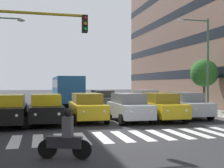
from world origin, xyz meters
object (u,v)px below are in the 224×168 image
car_2 (129,107)px  motorcycle_with_rider (66,138)px  street_lamp_left (203,56)px  street_tree_1 (204,73)px  car_0 (186,105)px  car_row2_0 (103,100)px  car_4 (46,109)px  bus_behind_traffic (66,88)px  traffic_light_gantry (4,49)px  car_3 (87,107)px  car_1 (161,106)px  car_5 (9,110)px  car_row2_1 (146,99)px

car_2 → motorcycle_with_rider: (4.55, 7.93, -0.24)m
motorcycle_with_rider → street_lamp_left: street_lamp_left is taller
street_tree_1 → car_0: bearing=43.4°
car_0 → street_tree_1: (-3.34, -3.16, 2.26)m
car_0 → street_tree_1: bearing=-136.6°
car_2 → street_tree_1: (-7.59, -3.90, 2.26)m
car_row2_0 → street_lamp_left: bearing=134.7°
car_4 → bus_behind_traffic: 14.52m
traffic_light_gantry → car_3: bearing=-130.6°
car_1 → traffic_light_gantry: traffic_light_gantry is taller
car_3 → motorcycle_with_rider: 8.79m
motorcycle_with_rider → car_5: bearing=-72.6°
car_row2_0 → car_row2_1: bearing=-179.0°
car_0 → car_2: same height
car_row2_1 → motorcycle_with_rider: size_ratio=2.72×
car_1 → car_4: (7.04, -0.06, 0.00)m
car_4 → car_row2_0: bearing=-122.6°
street_lamp_left → car_0: bearing=27.3°
car_0 → street_tree_1: street_tree_1 is taller
car_1 → car_5: size_ratio=1.00×
car_5 → street_lamp_left: (-13.14, -1.94, 3.43)m
car_4 → street_tree_1: (-12.55, -3.88, 2.26)m
car_5 → street_lamp_left: size_ratio=0.65×
car_2 → car_5: same height
car_2 → street_lamp_left: (-6.17, -1.73, 3.43)m
car_0 → bus_behind_traffic: bearing=-63.6°
car_2 → motorcycle_with_rider: bearing=60.1°
car_2 → car_5: 6.98m
street_tree_1 → car_2: bearing=27.2°
car_1 → street_tree_1: bearing=-144.4°
car_2 → car_3: (2.49, -0.61, 0.00)m
traffic_light_gantry → street_lamp_left: (-12.93, -6.09, 0.57)m
motorcycle_with_rider → street_lamp_left: 14.89m
car_1 → motorcycle_with_rider: car_1 is taller
car_1 → car_row2_0: bearing=-75.8°
car_4 → traffic_light_gantry: traffic_light_gantry is taller
car_5 → car_row2_0: (-7.05, -8.09, 0.00)m
car_3 → street_lamp_left: (-8.66, -1.11, 3.43)m
street_lamp_left → street_tree_1: (-1.43, -2.17, -1.17)m
car_0 → car_row2_1: (0.09, -7.22, 0.00)m
car_4 → car_row2_0: (-5.04, -7.86, 0.00)m
car_0 → car_5: same height
car_0 → car_row2_0: (4.17, -7.14, 0.00)m
car_row2_0 → traffic_light_gantry: 14.31m
bus_behind_traffic → street_lamp_left: 15.46m
car_row2_0 → bus_behind_traffic: bearing=-68.2°
motorcycle_with_rider → car_0: bearing=-135.4°
bus_behind_traffic → motorcycle_with_rider: 22.36m
car_row2_1 → bus_behind_traffic: (6.65, -6.34, 0.97)m
car_4 → street_tree_1: bearing=-162.8°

